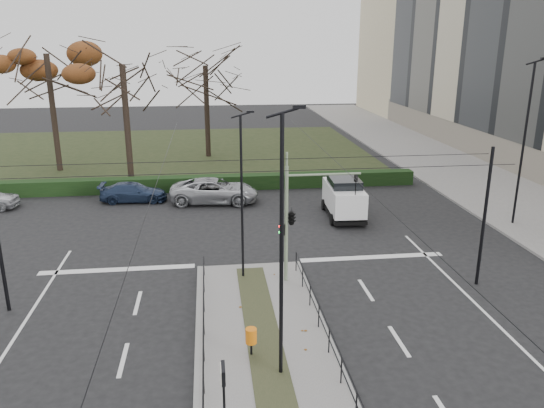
{
  "coord_description": "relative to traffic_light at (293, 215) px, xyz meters",
  "views": [
    {
      "loc": [
        -1.67,
        -17.59,
        10.02
      ],
      "look_at": [
        1.22,
        6.14,
        2.65
      ],
      "focal_mm": 35.0,
      "sensor_mm": 36.0,
      "label": 1
    }
  ],
  "objects": [
    {
      "name": "ground",
      "position": [
        -1.75,
        -3.1,
        -3.07
      ],
      "size": [
        140.0,
        140.0,
        0.0
      ],
      "primitive_type": "plane",
      "color": "black",
      "rests_on": "ground"
    },
    {
      "name": "median_island",
      "position": [
        -1.75,
        -5.6,
        -3.0
      ],
      "size": [
        4.4,
        15.0,
        0.14
      ],
      "primitive_type": "cube",
      "color": "slate",
      "rests_on": "ground"
    },
    {
      "name": "sidewalk_east",
      "position": [
        16.25,
        18.9,
        -3.0
      ],
      "size": [
        8.0,
        90.0,
        0.14
      ],
      "primitive_type": "cube",
      "color": "slate",
      "rests_on": "ground"
    },
    {
      "name": "park",
      "position": [
        -7.75,
        28.9,
        -3.02
      ],
      "size": [
        38.0,
        26.0,
        0.1
      ],
      "primitive_type": "cube",
      "color": "black",
      "rests_on": "ground"
    },
    {
      "name": "hedge",
      "position": [
        -7.75,
        15.5,
        -2.57
      ],
      "size": [
        38.0,
        1.0,
        1.0
      ],
      "primitive_type": "cube",
      "color": "black",
      "rests_on": "ground"
    },
    {
      "name": "median_railing",
      "position": [
        -1.75,
        -5.7,
        -2.09
      ],
      "size": [
        4.14,
        13.24,
        0.92
      ],
      "color": "black",
      "rests_on": "median_island"
    },
    {
      "name": "catenary",
      "position": [
        -1.75,
        -1.48,
        0.35
      ],
      "size": [
        20.0,
        34.0,
        6.0
      ],
      "color": "black",
      "rests_on": "ground"
    },
    {
      "name": "traffic_light",
      "position": [
        0.0,
        0.0,
        0.0
      ],
      "size": [
        3.42,
        1.94,
        5.03
      ],
      "color": "slate",
      "rests_on": "median_island"
    },
    {
      "name": "litter_bin",
      "position": [
        -2.25,
        -5.51,
        -2.25
      ],
      "size": [
        0.37,
        0.37,
        0.96
      ],
      "color": "black",
      "rests_on": "median_island"
    },
    {
      "name": "info_panel",
      "position": [
        -3.25,
        -9.15,
        -1.29
      ],
      "size": [
        0.12,
        0.55,
        2.09
      ],
      "color": "black",
      "rests_on": "median_island"
    },
    {
      "name": "streetlamp_median_near",
      "position": [
        -1.4,
        -6.59,
        1.27
      ],
      "size": [
        0.69,
        0.14,
        8.25
      ],
      "color": "black",
      "rests_on": "median_island"
    },
    {
      "name": "streetlamp_median_far",
      "position": [
        -2.08,
        0.62,
        0.74
      ],
      "size": [
        0.6,
        0.12,
        7.22
      ],
      "color": "black",
      "rests_on": "median_island"
    },
    {
      "name": "streetlamp_sidewalk",
      "position": [
        13.63,
        5.9,
        1.68
      ],
      "size": [
        0.76,
        0.15,
        9.07
      ],
      "color": "black",
      "rests_on": "sidewalk_east"
    },
    {
      "name": "parked_car_third",
      "position": [
        -8.36,
        13.27,
        -2.45
      ],
      "size": [
        4.34,
        1.94,
        1.24
      ],
      "primitive_type": "imported",
      "rotation": [
        0.0,
        0.0,
        1.52
      ],
      "color": "#202F4C",
      "rests_on": "ground"
    },
    {
      "name": "parked_car_fourth",
      "position": [
        -3.12,
        12.43,
        -2.29
      ],
      "size": [
        5.85,
        3.16,
        1.56
      ],
      "primitive_type": "imported",
      "rotation": [
        0.0,
        0.0,
        1.47
      ],
      "color": "#999BA0",
      "rests_on": "ground"
    },
    {
      "name": "white_van",
      "position": [
        4.41,
        8.54,
        -1.83
      ],
      "size": [
        2.22,
        4.52,
        2.38
      ],
      "color": "white",
      "rests_on": "ground"
    },
    {
      "name": "rust_tree",
      "position": [
        -15.31,
        22.54,
        6.04
      ],
      "size": [
        9.22,
        9.22,
        11.86
      ],
      "color": "black",
      "rests_on": "park"
    },
    {
      "name": "bare_tree_center",
      "position": [
        -3.43,
        26.56,
        4.37
      ],
      "size": [
        7.79,
        7.79,
        10.51
      ],
      "color": "black",
      "rests_on": "park"
    },
    {
      "name": "bare_tree_near",
      "position": [
        -9.12,
        17.99,
        4.8
      ],
      "size": [
        5.87,
        5.87,
        11.15
      ],
      "color": "black",
      "rests_on": "park"
    }
  ]
}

